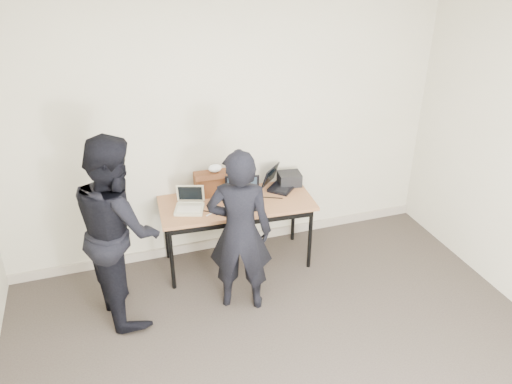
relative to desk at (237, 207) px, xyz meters
name	(u,v)px	position (x,y,z in m)	size (l,w,h in m)	color
room	(324,253)	(0.01, -1.88, 0.69)	(4.60, 4.60, 2.80)	#39312B
desk	(237,207)	(0.00, 0.00, 0.00)	(1.54, 0.75, 0.72)	#945D38
laptop_beige	(190,205)	(-0.46, 0.01, 0.10)	(0.33, 0.33, 0.21)	#BBB696
laptop_center	(243,197)	(0.05, -0.03, 0.12)	(0.41, 0.40, 0.26)	black
laptop_right	(278,183)	(0.50, 0.17, 0.11)	(0.41, 0.41, 0.22)	black
leather_satchel	(213,183)	(-0.18, 0.23, 0.19)	(0.37, 0.19, 0.25)	#5C3018
tissue	(215,168)	(-0.15, 0.23, 0.34)	(0.13, 0.10, 0.08)	white
equipment_box	(289,179)	(0.63, 0.19, 0.13)	(0.23, 0.19, 0.13)	black
power_brick	(219,212)	(-0.22, -0.17, 0.07)	(0.07, 0.05, 0.03)	black
cables	(230,205)	(-0.08, -0.05, 0.06)	(1.01, 0.29, 0.01)	silver
person_typist	(240,232)	(-0.15, -0.61, 0.11)	(0.56, 0.37, 1.54)	black
person_observer	(118,229)	(-1.14, -0.35, 0.18)	(0.82, 0.64, 1.69)	black
baseboard	(229,240)	(0.01, 0.35, -0.61)	(4.50, 0.03, 0.10)	#A79B8A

